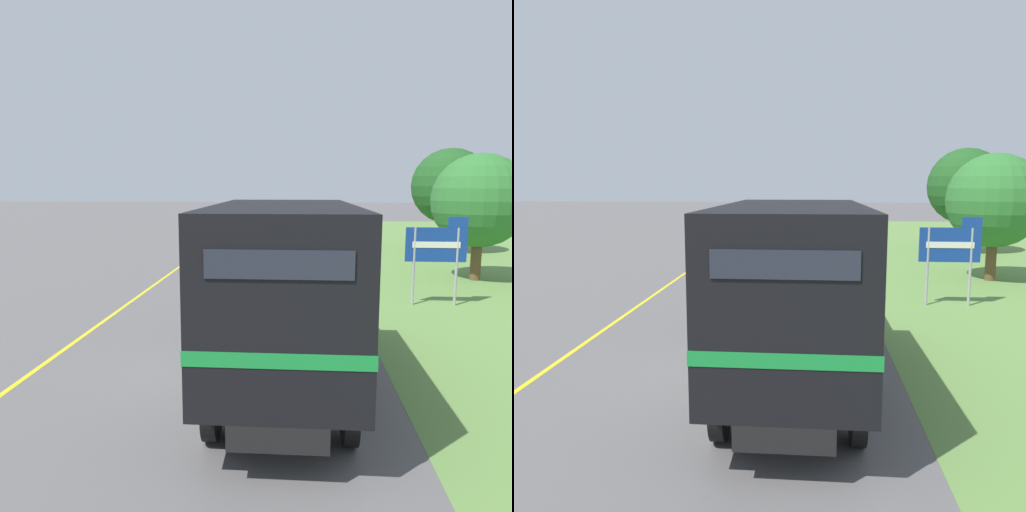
{
  "view_description": "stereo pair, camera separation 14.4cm",
  "coord_description": "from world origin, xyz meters",
  "views": [
    {
      "loc": [
        1.73,
        -9.76,
        3.9
      ],
      "look_at": [
        0.3,
        8.92,
        1.2
      ],
      "focal_mm": 35.0,
      "sensor_mm": 36.0,
      "label": 1
    },
    {
      "loc": [
        1.88,
        -9.75,
        3.9
      ],
      "look_at": [
        0.3,
        8.92,
        1.2
      ],
      "focal_mm": 35.0,
      "sensor_mm": 36.0,
      "label": 2
    }
  ],
  "objects": [
    {
      "name": "ground_plane",
      "position": [
        0.0,
        0.0,
        0.0
      ],
      "size": [
        200.0,
        200.0,
        0.0
      ],
      "primitive_type": "plane",
      "color": "#5B5959"
    },
    {
      "name": "edge_line_yellow",
      "position": [
        -3.7,
        14.7,
        0.0
      ],
      "size": [
        0.12,
        58.91,
        0.01
      ],
      "primitive_type": "cube",
      "color": "yellow",
      "rests_on": "ground"
    },
    {
      "name": "centre_dash_near",
      "position": [
        0.0,
        0.74,
        0.0
      ],
      "size": [
        0.12,
        2.6,
        0.01
      ],
      "primitive_type": "cube",
      "color": "white",
      "rests_on": "ground"
    },
    {
      "name": "centre_dash_mid_a",
      "position": [
        0.0,
        7.34,
        0.0
      ],
      "size": [
        0.12,
        2.6,
        0.01
      ],
      "primitive_type": "cube",
      "color": "white",
      "rests_on": "ground"
    },
    {
      "name": "centre_dash_mid_b",
      "position": [
        0.0,
        13.94,
        0.0
      ],
      "size": [
        0.12,
        2.6,
        0.01
      ],
      "primitive_type": "cube",
      "color": "white",
      "rests_on": "ground"
    },
    {
      "name": "centre_dash_far",
      "position": [
        0.0,
        20.54,
        0.0
      ],
      "size": [
        0.12,
        2.6,
        0.01
      ],
      "primitive_type": "cube",
      "color": "white",
      "rests_on": "ground"
    },
    {
      "name": "centre_dash_farthest",
      "position": [
        0.0,
        27.14,
        0.0
      ],
      "size": [
        0.12,
        2.6,
        0.01
      ],
      "primitive_type": "cube",
      "color": "white",
      "rests_on": "ground"
    },
    {
      "name": "horse_trailer_truck",
      "position": [
        1.55,
        -0.28,
        1.98
      ],
      "size": [
        2.44,
        7.76,
        3.55
      ],
      "color": "black",
      "rests_on": "ground"
    },
    {
      "name": "lead_car_white",
      "position": [
        -2.03,
        17.81,
        0.93
      ],
      "size": [
        1.8,
        3.88,
        1.84
      ],
      "color": "black",
      "rests_on": "ground"
    },
    {
      "name": "lead_car_blue_ahead",
      "position": [
        1.99,
        34.11,
        0.9
      ],
      "size": [
        1.8,
        4.27,
        1.75
      ],
      "color": "black",
      "rests_on": "ground"
    },
    {
      "name": "highway_sign",
      "position": [
        6.32,
        6.47,
        1.87
      ],
      "size": [
        1.92,
        0.09,
        2.88
      ],
      "color": "#9E9EA3",
      "rests_on": "ground"
    },
    {
      "name": "roadside_tree_near",
      "position": [
        9.17,
        11.02,
        3.25
      ],
      "size": [
        3.78,
        3.78,
        5.15
      ],
      "color": "brown",
      "rests_on": "ground"
    },
    {
      "name": "roadside_tree_mid",
      "position": [
        10.58,
        19.68,
        3.79
      ],
      "size": [
        4.3,
        4.3,
        5.95
      ],
      "color": "brown",
      "rests_on": "ground"
    }
  ]
}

